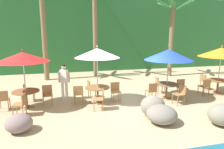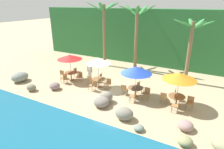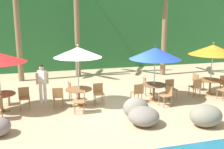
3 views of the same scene
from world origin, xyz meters
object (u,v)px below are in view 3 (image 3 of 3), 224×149
object	(u,v)px
chair_blue_left	(137,92)
chair_white_inland	(72,89)
chair_blue_seaward	(170,88)
palm_tree_third	(165,17)
dining_table_white	(79,92)
dining_table_blue	(154,87)
umbrella_orange	(213,50)
chair_orange_left	(196,86)
umbrella_white	(78,52)
chair_white_seaward	(99,92)
chair_red_seaward	(24,97)
dining_table_red	(1,97)
chair_white_right	(82,100)
chair_orange_inland	(197,81)
waiter_in_white	(42,81)
chair_blue_inland	(147,85)
umbrella_blue	(155,53)
palm_tree_second	(76,7)
chair_red_inland	(2,94)
palm_tree_nearest	(15,4)
dining_table_orange	(210,82)
chair_blue_right	(167,94)
chair_white_left	(58,96)

from	to	relation	value
chair_blue_left	chair_white_inland	bearing A→B (deg)	156.65
chair_blue_seaward	palm_tree_third	world-z (taller)	palm_tree_third
dining_table_white	dining_table_blue	size ratio (longest dim) A/B	1.00
chair_blue_left	umbrella_orange	world-z (taller)	umbrella_orange
chair_orange_left	chair_white_inland	bearing A→B (deg)	169.60
umbrella_white	chair_white_inland	xyz separation A→B (m)	(-0.19, 0.83, -1.75)
chair_white_seaward	chair_red_seaward	bearing A→B (deg)	176.37
dining_table_red	chair_red_seaward	distance (m)	0.86
dining_table_red	chair_white_right	bearing A→B (deg)	-17.72
chair_orange_inland	waiter_in_white	bearing A→B (deg)	179.59
chair_blue_left	chair_blue_inland	bearing A→B (deg)	49.61
chair_red_seaward	umbrella_blue	bearing A→B (deg)	-4.57
dining_table_red	dining_table_white	world-z (taller)	same
chair_orange_inland	chair_orange_left	distance (m)	1.18
chair_blue_left	umbrella_orange	distance (m)	4.15
palm_tree_second	dining_table_blue	bearing A→B (deg)	-67.42
chair_red_inland	chair_white_inland	xyz separation A→B (m)	(2.92, -0.12, 0.00)
dining_table_white	chair_white_inland	bearing A→B (deg)	102.86
palm_tree_third	palm_tree_nearest	bearing A→B (deg)	175.24
chair_white_right	umbrella_orange	bearing A→B (deg)	6.97
umbrella_blue	chair_blue_left	world-z (taller)	umbrella_blue
chair_white_seaward	chair_white_inland	bearing A→B (deg)	144.14
chair_white_right	palm_tree_nearest	xyz separation A→B (m)	(-2.57, 6.17, 3.85)
dining_table_red	chair_red_inland	bearing A→B (deg)	96.06
palm_tree_third	dining_table_blue	bearing A→B (deg)	-120.60
umbrella_orange	dining_table_orange	world-z (taller)	umbrella_orange
chair_blue_left	waiter_in_white	xyz separation A→B (m)	(-3.91, 1.12, 0.47)
palm_tree_third	umbrella_white	bearing A→B (deg)	-143.15
dining_table_white	dining_table_orange	distance (m)	6.27
palm_tree_third	dining_table_white	bearing A→B (deg)	-143.15
palm_tree_third	umbrella_orange	bearing A→B (deg)	-88.24
umbrella_blue	chair_blue_right	distance (m)	1.82
chair_red_inland	umbrella_white	distance (m)	3.69
chair_blue_right	dining_table_orange	bearing A→B (deg)	18.35
chair_white_left	dining_table_blue	xyz separation A→B (m)	(4.17, -0.18, 0.10)
chair_blue_inland	chair_blue_left	size ratio (longest dim) A/B	1.00
chair_blue_inland	umbrella_orange	distance (m)	3.46
chair_white_inland	palm_tree_third	bearing A→B (deg)	30.75
chair_red_inland	dining_table_white	size ratio (longest dim) A/B	0.79
dining_table_white	umbrella_blue	world-z (taller)	umbrella_blue
chair_white_inland	chair_orange_inland	bearing A→B (deg)	-0.70
dining_table_blue	umbrella_orange	distance (m)	3.34
chair_blue_right	waiter_in_white	world-z (taller)	waiter_in_white
chair_white_right	umbrella_orange	distance (m)	6.56
chair_white_right	dining_table_orange	size ratio (longest dim) A/B	0.79
chair_red_seaward	palm_tree_third	distance (m)	9.88
chair_red_inland	dining_table_white	xyz separation A→B (m)	(3.11, -0.95, 0.10)
palm_tree_second	palm_tree_third	distance (m)	5.47
chair_white_inland	chair_orange_inland	world-z (taller)	same
chair_white_right	chair_blue_right	bearing A→B (deg)	-2.23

